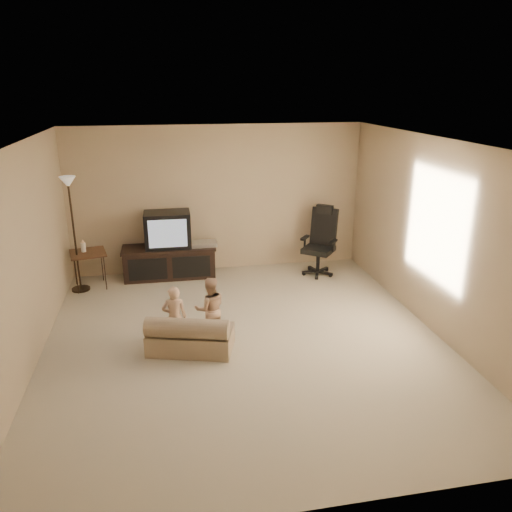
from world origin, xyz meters
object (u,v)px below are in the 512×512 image
(tv_stand, at_px, (169,250))
(toddler_left, at_px, (175,318))
(toddler_right, at_px, (210,309))
(side_table, at_px, (87,253))
(child_sofa, at_px, (190,336))
(office_chair, at_px, (320,250))
(floor_lamp, at_px, (71,209))

(tv_stand, relative_size, toddler_left, 1.90)
(tv_stand, height_order, toddler_left, tv_stand)
(tv_stand, height_order, toddler_right, tv_stand)
(side_table, bearing_deg, child_sofa, -58.59)
(tv_stand, bearing_deg, side_table, -168.50)
(office_chair, relative_size, side_table, 1.47)
(tv_stand, distance_m, floor_lamp, 1.70)
(office_chair, xyz_separation_m, side_table, (-3.83, 0.09, 0.15))
(side_table, height_order, child_sofa, side_table)
(tv_stand, bearing_deg, toddler_right, -78.36)
(side_table, xyz_separation_m, toddler_right, (1.74, -2.10, -0.15))
(tv_stand, relative_size, floor_lamp, 0.87)
(floor_lamp, bearing_deg, toddler_right, -46.68)
(office_chair, xyz_separation_m, toddler_left, (-2.54, -2.18, -0.01))
(tv_stand, xyz_separation_m, side_table, (-1.28, -0.24, 0.11))
(side_table, distance_m, toddler_left, 2.62)
(toddler_left, height_order, toddler_right, toddler_right)
(office_chair, relative_size, toddler_right, 1.41)
(toddler_right, bearing_deg, office_chair, -140.25)
(office_chair, height_order, side_table, office_chair)
(office_chair, distance_m, floor_lamp, 4.07)
(child_sofa, xyz_separation_m, toddler_right, (0.28, 0.28, 0.22))
(tv_stand, xyz_separation_m, floor_lamp, (-1.43, -0.35, 0.86))
(side_table, bearing_deg, office_chair, -1.42)
(side_table, relative_size, toddler_right, 0.95)
(toddler_left, distance_m, toddler_right, 0.49)
(office_chair, xyz_separation_m, floor_lamp, (-3.97, -0.01, 0.90))
(toddler_left, bearing_deg, side_table, -58.04)
(floor_lamp, bearing_deg, tv_stand, 13.73)
(side_table, bearing_deg, toddler_left, -60.57)
(child_sofa, distance_m, toddler_right, 0.45)
(floor_lamp, height_order, child_sofa, floor_lamp)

